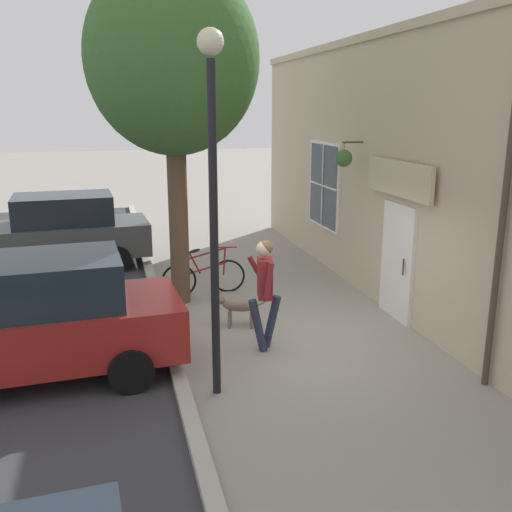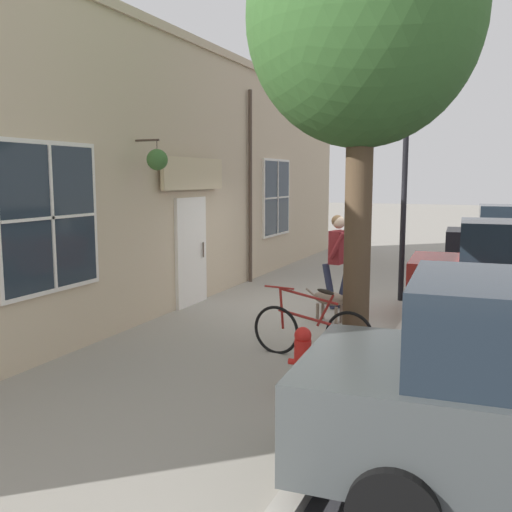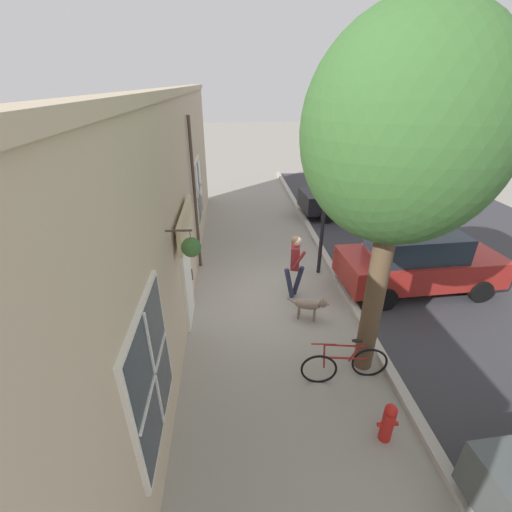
{
  "view_description": "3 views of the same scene",
  "coord_description": "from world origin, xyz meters",
  "px_view_note": "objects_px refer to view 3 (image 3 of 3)",
  "views": [
    {
      "loc": [
        2.78,
        8.3,
        3.74
      ],
      "look_at": [
        0.14,
        -1.9,
        0.99
      ],
      "focal_mm": 40.0,
      "sensor_mm": 36.0,
      "label": 1
    },
    {
      "loc": [
        3.34,
        -10.21,
        2.48
      ],
      "look_at": [
        -0.36,
        -1.63,
        1.19
      ],
      "focal_mm": 40.0,
      "sensor_mm": 36.0,
      "label": 2
    },
    {
      "loc": [
        -1.09,
        -7.62,
        5.27
      ],
      "look_at": [
        -0.48,
        0.23,
        1.23
      ],
      "focal_mm": 24.0,
      "sensor_mm": 36.0,
      "label": 3
    }
  ],
  "objects_px": {
    "street_lamp": "(328,174)",
    "fire_hydrant": "(388,422)",
    "parked_car_mid_block": "(418,260)",
    "dog_on_leash": "(310,305)",
    "parked_car_far_end": "(350,195)",
    "street_tree_by_curb": "(403,142)",
    "leaning_bicycle": "(345,364)",
    "pedestrian_walking": "(295,260)"
  },
  "relations": [
    {
      "from": "street_lamp",
      "to": "parked_car_mid_block",
      "type": "bearing_deg",
      "value": -23.96
    },
    {
      "from": "leaning_bicycle",
      "to": "parked_car_far_end",
      "type": "height_order",
      "value": "parked_car_far_end"
    },
    {
      "from": "parked_car_mid_block",
      "to": "street_lamp",
      "type": "distance_m",
      "value": 3.44
    },
    {
      "from": "parked_car_far_end",
      "to": "street_tree_by_curb",
      "type": "bearing_deg",
      "value": -106.13
    },
    {
      "from": "parked_car_mid_block",
      "to": "parked_car_far_end",
      "type": "distance_m",
      "value": 6.03
    },
    {
      "from": "fire_hydrant",
      "to": "street_tree_by_curb",
      "type": "bearing_deg",
      "value": 82.61
    },
    {
      "from": "street_tree_by_curb",
      "to": "parked_car_mid_block",
      "type": "height_order",
      "value": "street_tree_by_curb"
    },
    {
      "from": "pedestrian_walking",
      "to": "fire_hydrant",
      "type": "relative_size",
      "value": 2.32
    },
    {
      "from": "parked_car_mid_block",
      "to": "dog_on_leash",
      "type": "bearing_deg",
      "value": -159.89
    },
    {
      "from": "parked_car_far_end",
      "to": "fire_hydrant",
      "type": "relative_size",
      "value": 5.71
    },
    {
      "from": "dog_on_leash",
      "to": "street_lamp",
      "type": "xyz_separation_m",
      "value": [
        0.79,
        2.26,
        2.64
      ]
    },
    {
      "from": "street_lamp",
      "to": "parked_car_far_end",
      "type": "bearing_deg",
      "value": 62.95
    },
    {
      "from": "street_lamp",
      "to": "fire_hydrant",
      "type": "xyz_separation_m",
      "value": [
        -0.23,
        -5.52,
        -2.65
      ]
    },
    {
      "from": "pedestrian_walking",
      "to": "dog_on_leash",
      "type": "xyz_separation_m",
      "value": [
        0.21,
        -1.05,
        -0.68
      ]
    },
    {
      "from": "dog_on_leash",
      "to": "street_tree_by_curb",
      "type": "relative_size",
      "value": 0.16
    },
    {
      "from": "parked_car_mid_block",
      "to": "street_tree_by_curb",
      "type": "bearing_deg",
      "value": -131.74
    },
    {
      "from": "street_tree_by_curb",
      "to": "pedestrian_walking",
      "type": "bearing_deg",
      "value": 110.81
    },
    {
      "from": "pedestrian_walking",
      "to": "parked_car_mid_block",
      "type": "distance_m",
      "value": 3.45
    },
    {
      "from": "parked_car_mid_block",
      "to": "street_lamp",
      "type": "bearing_deg",
      "value": 156.04
    },
    {
      "from": "dog_on_leash",
      "to": "fire_hydrant",
      "type": "xyz_separation_m",
      "value": [
        0.56,
        -3.26,
        -0.01
      ]
    },
    {
      "from": "dog_on_leash",
      "to": "fire_hydrant",
      "type": "height_order",
      "value": "fire_hydrant"
    },
    {
      "from": "leaning_bicycle",
      "to": "pedestrian_walking",
      "type": "bearing_deg",
      "value": 98.84
    },
    {
      "from": "street_lamp",
      "to": "fire_hydrant",
      "type": "height_order",
      "value": "street_lamp"
    },
    {
      "from": "street_lamp",
      "to": "fire_hydrant",
      "type": "distance_m",
      "value": 6.13
    },
    {
      "from": "street_tree_by_curb",
      "to": "fire_hydrant",
      "type": "distance_m",
      "value": 4.4
    },
    {
      "from": "leaning_bicycle",
      "to": "parked_car_mid_block",
      "type": "bearing_deg",
      "value": 46.54
    },
    {
      "from": "leaning_bicycle",
      "to": "street_lamp",
      "type": "xyz_separation_m",
      "value": [
        0.54,
        4.22,
        2.67
      ]
    },
    {
      "from": "pedestrian_walking",
      "to": "leaning_bicycle",
      "type": "bearing_deg",
      "value": -81.16
    },
    {
      "from": "street_tree_by_curb",
      "to": "street_lamp",
      "type": "relative_size",
      "value": 1.36
    },
    {
      "from": "dog_on_leash",
      "to": "parked_car_far_end",
      "type": "distance_m",
      "value": 7.95
    },
    {
      "from": "pedestrian_walking",
      "to": "dog_on_leash",
      "type": "bearing_deg",
      "value": -78.44
    },
    {
      "from": "dog_on_leash",
      "to": "street_lamp",
      "type": "height_order",
      "value": "street_lamp"
    },
    {
      "from": "leaning_bicycle",
      "to": "street_lamp",
      "type": "bearing_deg",
      "value": 82.77
    },
    {
      "from": "street_tree_by_curb",
      "to": "parked_car_far_end",
      "type": "xyz_separation_m",
      "value": [
        2.54,
        8.77,
        -3.57
      ]
    },
    {
      "from": "parked_car_mid_block",
      "to": "street_lamp",
      "type": "height_order",
      "value": "street_lamp"
    },
    {
      "from": "street_tree_by_curb",
      "to": "parked_car_mid_block",
      "type": "xyz_separation_m",
      "value": [
        2.45,
        2.74,
        -3.57
      ]
    },
    {
      "from": "dog_on_leash",
      "to": "parked_car_mid_block",
      "type": "bearing_deg",
      "value": 20.11
    },
    {
      "from": "parked_car_mid_block",
      "to": "fire_hydrant",
      "type": "height_order",
      "value": "parked_car_mid_block"
    },
    {
      "from": "pedestrian_walking",
      "to": "leaning_bicycle",
      "type": "distance_m",
      "value": 3.12
    },
    {
      "from": "leaning_bicycle",
      "to": "parked_car_mid_block",
      "type": "height_order",
      "value": "parked_car_mid_block"
    },
    {
      "from": "pedestrian_walking",
      "to": "fire_hydrant",
      "type": "xyz_separation_m",
      "value": [
        0.77,
        -4.3,
        -0.69
      ]
    },
    {
      "from": "dog_on_leash",
      "to": "parked_car_mid_block",
      "type": "relative_size",
      "value": 0.23
    }
  ]
}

